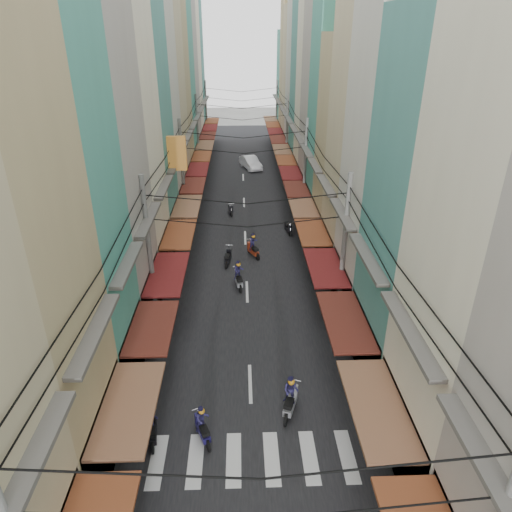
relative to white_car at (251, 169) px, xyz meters
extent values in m
plane|color=slate|center=(-0.90, -33.50, 0.00)|extent=(160.00, 160.00, 0.00)
cube|color=black|center=(-0.90, -13.50, 0.01)|extent=(10.00, 80.00, 0.02)
cube|color=slate|center=(-7.40, -13.50, 0.03)|extent=(3.00, 80.00, 0.06)
cube|color=slate|center=(5.60, -13.50, 0.03)|extent=(3.00, 80.00, 0.06)
cube|color=silver|center=(-4.40, -39.50, 0.03)|extent=(0.55, 2.40, 0.01)
cube|color=silver|center=(-3.00, -39.50, 0.03)|extent=(0.55, 2.40, 0.01)
cube|color=silver|center=(-1.60, -39.50, 0.03)|extent=(0.55, 2.40, 0.01)
cube|color=silver|center=(-0.20, -39.50, 0.03)|extent=(0.55, 2.40, 0.01)
cube|color=silver|center=(1.20, -39.50, 0.03)|extent=(0.55, 2.40, 0.01)
cube|color=silver|center=(2.60, -39.50, 0.03)|extent=(0.55, 2.40, 0.01)
cube|color=#595651|center=(-5.65, -44.48, 6.00)|extent=(0.50, 4.24, 0.15)
cube|color=black|center=(-6.50, -39.77, 1.60)|extent=(1.20, 4.52, 3.20)
cube|color=brown|center=(-5.00, -39.77, 3.00)|extent=(1.80, 4.33, 0.12)
cube|color=#595651|center=(-5.65, -39.77, 6.00)|extent=(0.50, 4.23, 0.15)
cube|color=teal|center=(-8.90, -35.27, 9.62)|extent=(6.00, 4.30, 19.25)
cube|color=black|center=(-6.50, -35.27, 1.60)|extent=(1.20, 4.13, 3.20)
cube|color=#5C231A|center=(-5.00, -35.27, 3.00)|extent=(1.80, 3.96, 0.12)
cube|color=#595651|center=(-5.65, -35.27, 6.00)|extent=(0.50, 3.87, 0.15)
cube|color=#A49D96|center=(-8.90, -30.55, 10.47)|extent=(6.00, 5.14, 20.93)
cube|color=black|center=(-6.50, -30.55, 1.60)|extent=(1.20, 4.94, 3.20)
cube|color=maroon|center=(-5.00, -30.55, 3.00)|extent=(1.80, 4.73, 0.12)
cube|color=#595651|center=(-5.65, -30.55, 6.00)|extent=(0.50, 4.63, 0.15)
cube|color=silver|center=(-8.90, -25.50, 8.72)|extent=(6.00, 4.95, 17.43)
cube|color=black|center=(-6.50, -25.50, 1.60)|extent=(1.20, 4.75, 3.20)
cube|color=brown|center=(-5.00, -25.50, 3.00)|extent=(1.80, 4.56, 0.12)
cube|color=#595651|center=(-5.65, -25.50, 6.00)|extent=(0.50, 4.46, 0.15)
cube|color=teal|center=(-8.90, -20.53, 8.16)|extent=(6.00, 4.99, 16.32)
cube|color=black|center=(-6.50, -20.53, 1.60)|extent=(1.20, 4.80, 3.20)
cube|color=brown|center=(-5.00, -20.53, 3.00)|extent=(1.80, 4.60, 0.12)
cube|color=#595651|center=(-5.65, -20.53, 6.00)|extent=(0.50, 4.50, 0.15)
cube|color=beige|center=(-8.90, -15.71, 11.44)|extent=(6.00, 4.65, 22.87)
cube|color=black|center=(-6.50, -15.71, 1.60)|extent=(1.20, 4.46, 3.20)
cube|color=#5C231A|center=(-5.00, -15.71, 3.00)|extent=(1.80, 4.27, 0.12)
cube|color=#595651|center=(-5.65, -15.71, 6.00)|extent=(0.50, 4.18, 0.15)
cube|color=#C3B289|center=(-8.90, -10.94, 10.29)|extent=(6.00, 4.89, 20.58)
cube|color=black|center=(-6.50, -10.94, 1.60)|extent=(1.20, 4.70, 3.20)
cube|color=maroon|center=(-5.00, -10.94, 3.00)|extent=(1.80, 4.50, 0.12)
cube|color=#595651|center=(-5.65, -10.94, 6.00)|extent=(0.50, 4.40, 0.15)
cube|color=tan|center=(-8.90, -6.23, 9.22)|extent=(6.00, 4.52, 18.44)
cube|color=black|center=(-6.50, -6.23, 1.60)|extent=(1.20, 4.34, 3.20)
cube|color=brown|center=(-5.00, -6.23, 3.00)|extent=(1.80, 4.16, 0.12)
cube|color=#595651|center=(-5.65, -6.23, 6.00)|extent=(0.50, 4.07, 0.15)
cube|color=teal|center=(-8.90, -1.38, 10.31)|extent=(6.00, 5.20, 20.63)
cube|color=black|center=(-6.50, -1.38, 1.60)|extent=(1.20, 4.99, 3.20)
cube|color=brown|center=(-5.00, -1.38, 3.00)|extent=(1.80, 4.78, 0.12)
cube|color=#595651|center=(-5.65, -1.38, 6.00)|extent=(0.50, 4.68, 0.15)
cube|color=#A49D96|center=(-8.90, 3.69, 11.85)|extent=(6.00, 4.94, 23.70)
cube|color=black|center=(-6.50, 3.69, 1.60)|extent=(1.20, 4.74, 3.20)
cube|color=#5C231A|center=(-5.00, 3.69, 3.00)|extent=(1.80, 4.55, 0.12)
cube|color=#595651|center=(-5.65, 3.69, 6.00)|extent=(0.50, 4.45, 0.15)
cube|color=silver|center=(-8.90, 8.64, 10.56)|extent=(6.00, 4.96, 21.12)
cube|color=black|center=(-6.50, 8.64, 1.60)|extent=(1.20, 4.76, 3.20)
cube|color=maroon|center=(-5.00, 8.64, 3.00)|extent=(1.80, 4.56, 0.12)
cube|color=#595651|center=(-5.65, 8.64, 6.00)|extent=(0.50, 4.46, 0.15)
cube|color=teal|center=(-8.90, 13.64, 9.95)|extent=(6.00, 5.04, 19.90)
cube|color=black|center=(-6.50, 13.64, 1.60)|extent=(1.20, 4.84, 3.20)
cube|color=brown|center=(-5.00, 13.64, 3.00)|extent=(1.80, 4.64, 0.12)
cube|color=#595651|center=(-5.65, 13.64, 6.00)|extent=(0.50, 4.54, 0.15)
cube|color=#4F3212|center=(-5.30, -21.50, 7.00)|extent=(1.20, 0.40, 2.20)
cube|color=#595651|center=(3.85, -44.91, 6.00)|extent=(0.50, 4.25, 0.15)
cube|color=black|center=(4.70, -40.06, 1.60)|extent=(1.20, 4.78, 3.20)
cube|color=brown|center=(3.20, -40.06, 3.00)|extent=(1.80, 4.58, 0.12)
cube|color=#595651|center=(3.85, -40.06, 6.00)|extent=(0.50, 4.48, 0.15)
cube|color=teal|center=(7.10, -35.05, 7.54)|extent=(6.00, 5.03, 15.08)
cube|color=black|center=(4.70, -35.05, 1.60)|extent=(1.20, 4.83, 3.20)
cube|color=#5C231A|center=(3.20, -35.05, 3.00)|extent=(1.80, 4.63, 0.12)
cube|color=#595651|center=(3.85, -35.05, 6.00)|extent=(0.50, 4.53, 0.15)
cube|color=beige|center=(7.10, -30.14, 10.83)|extent=(6.00, 4.79, 21.66)
cube|color=black|center=(4.70, -30.14, 1.60)|extent=(1.20, 4.60, 3.20)
cube|color=maroon|center=(3.20, -30.14, 3.00)|extent=(1.80, 4.41, 0.12)
cube|color=#595651|center=(3.85, -30.14, 6.00)|extent=(0.50, 4.31, 0.15)
cube|color=#C3B289|center=(7.10, -25.48, 10.37)|extent=(6.00, 4.52, 20.74)
cube|color=black|center=(4.70, -25.48, 1.60)|extent=(1.20, 4.34, 3.20)
cube|color=brown|center=(3.20, -25.48, 3.00)|extent=(1.80, 4.16, 0.12)
cube|color=#595651|center=(3.85, -25.48, 6.00)|extent=(0.50, 4.07, 0.15)
cube|color=tan|center=(7.10, -21.16, 7.06)|extent=(6.00, 4.12, 14.13)
cube|color=black|center=(4.70, -21.16, 1.60)|extent=(1.20, 3.96, 3.20)
cube|color=brown|center=(3.20, -21.16, 3.00)|extent=(1.80, 3.79, 0.12)
cube|color=#595651|center=(3.85, -21.16, 6.00)|extent=(0.50, 3.71, 0.15)
cube|color=teal|center=(7.10, -16.90, 8.84)|extent=(6.00, 4.40, 17.68)
cube|color=black|center=(4.70, -16.90, 1.60)|extent=(1.20, 4.23, 3.20)
cube|color=#5C231A|center=(3.20, -16.90, 3.00)|extent=(1.80, 4.05, 0.12)
cube|color=#595651|center=(3.85, -16.90, 6.00)|extent=(0.50, 3.96, 0.15)
cube|color=#A49D96|center=(7.10, -12.38, 11.30)|extent=(6.00, 4.64, 22.59)
cube|color=black|center=(4.70, -12.38, 1.60)|extent=(1.20, 4.45, 3.20)
cube|color=maroon|center=(3.20, -12.38, 3.00)|extent=(1.80, 4.26, 0.12)
cube|color=#595651|center=(3.85, -12.38, 6.00)|extent=(0.50, 4.17, 0.15)
cube|color=silver|center=(7.10, -8.06, 10.63)|extent=(6.00, 4.00, 21.25)
cube|color=black|center=(4.70, -8.06, 1.60)|extent=(1.20, 3.84, 3.20)
cube|color=brown|center=(3.20, -8.06, 3.00)|extent=(1.80, 3.68, 0.12)
cube|color=#595651|center=(3.85, -8.06, 6.00)|extent=(0.50, 3.60, 0.15)
cube|color=teal|center=(7.10, -3.55, 11.16)|extent=(6.00, 5.01, 22.33)
cube|color=black|center=(4.70, -3.55, 1.60)|extent=(1.20, 4.81, 3.20)
cube|color=brown|center=(3.20, -3.55, 3.00)|extent=(1.80, 4.61, 0.12)
cube|color=#595651|center=(3.85, -3.55, 6.00)|extent=(0.50, 4.51, 0.15)
cube|color=beige|center=(7.10, 1.45, 9.86)|extent=(6.00, 5.00, 19.71)
cube|color=black|center=(4.70, 1.45, 1.60)|extent=(1.20, 4.80, 3.20)
cube|color=#5C231A|center=(3.20, 1.45, 3.00)|extent=(1.80, 4.60, 0.12)
cube|color=#595651|center=(3.85, 1.45, 6.00)|extent=(0.50, 4.50, 0.15)
cube|color=#C3B289|center=(7.10, 6.11, 8.43)|extent=(6.00, 4.32, 16.86)
cube|color=black|center=(4.70, 6.11, 1.60)|extent=(1.20, 4.15, 3.20)
cube|color=maroon|center=(3.20, 6.11, 3.00)|extent=(1.80, 3.97, 0.12)
cube|color=#595651|center=(3.85, 6.11, 6.00)|extent=(0.50, 3.89, 0.15)
cube|color=tan|center=(7.10, 10.44, 9.98)|extent=(6.00, 4.33, 19.96)
cube|color=black|center=(4.70, 10.44, 1.60)|extent=(1.20, 4.16, 3.20)
cube|color=brown|center=(3.20, 10.44, 3.00)|extent=(1.80, 3.99, 0.12)
cube|color=#595651|center=(3.85, 10.44, 6.00)|extent=(0.50, 3.90, 0.15)
cube|color=teal|center=(7.10, 15.04, 7.17)|extent=(6.00, 4.88, 14.34)
cube|color=black|center=(4.70, 15.04, 1.60)|extent=(1.20, 4.68, 3.20)
cube|color=brown|center=(3.20, 15.04, 3.00)|extent=(1.80, 4.49, 0.12)
cube|color=#595651|center=(3.85, 15.04, 6.00)|extent=(0.50, 4.39, 0.15)
cylinder|color=gray|center=(-5.80, -30.50, 4.10)|extent=(0.26, 0.26, 8.20)
cylinder|color=gray|center=(4.00, -30.50, 4.10)|extent=(0.26, 0.26, 8.20)
cylinder|color=gray|center=(-5.80, -15.50, 4.10)|extent=(0.26, 0.26, 8.20)
cylinder|color=gray|center=(4.00, -15.50, 4.10)|extent=(0.26, 0.26, 8.20)
cylinder|color=gray|center=(-5.80, -0.50, 4.10)|extent=(0.26, 0.26, 8.20)
cylinder|color=gray|center=(4.00, -0.50, 4.10)|extent=(0.26, 0.26, 8.20)
cylinder|color=gray|center=(-5.80, 14.50, 4.10)|extent=(0.26, 0.26, 8.20)
cylinder|color=gray|center=(4.00, 14.50, 4.10)|extent=(0.26, 0.26, 8.20)
imported|color=silver|center=(0.00, 0.00, 0.00)|extent=(5.22, 3.31, 1.72)
imported|color=black|center=(6.60, -34.82, 0.00)|extent=(1.74, 0.80, 1.16)
cylinder|color=black|center=(-2.78, -37.93, 0.23)|extent=(0.09, 0.46, 0.46)
cylinder|color=black|center=(-2.78, -39.08, 0.23)|extent=(0.09, 0.46, 0.46)
cube|color=#19144B|center=(-2.78, -38.50, 0.37)|extent=(0.30, 1.02, 0.25)
cube|color=black|center=(-2.78, -38.73, 0.64)|extent=(0.28, 0.49, 0.16)
cube|color=#19144B|center=(-2.78, -38.01, 0.58)|extent=(0.27, 0.25, 0.49)
imported|color=#24204B|center=(-2.78, -38.50, 0.49)|extent=(0.47, 0.33, 1.18)
sphere|color=#C28116|center=(-2.78, -38.50, 1.38)|extent=(0.25, 0.25, 0.25)
cylinder|color=black|center=(-1.40, -26.28, 0.26)|extent=(0.10, 0.51, 0.51)
cylinder|color=black|center=(-1.40, -27.57, 0.26)|extent=(0.10, 0.51, 0.51)
cube|color=gray|center=(-1.40, -26.93, 0.41)|extent=(0.34, 1.13, 0.28)
cube|color=black|center=(-1.40, -27.17, 0.71)|extent=(0.32, 0.54, 0.18)
cube|color=gray|center=(-1.40, -26.38, 0.64)|extent=(0.30, 0.28, 0.54)
imported|color=#24204B|center=(-1.40, -26.93, 0.54)|extent=(0.52, 0.37, 1.31)
sphere|color=#C28116|center=(-1.40, -26.93, 1.53)|extent=(0.28, 0.28, 0.28)
cylinder|color=black|center=(-0.38, -22.10, 0.25)|extent=(0.10, 0.50, 0.50)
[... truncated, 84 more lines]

